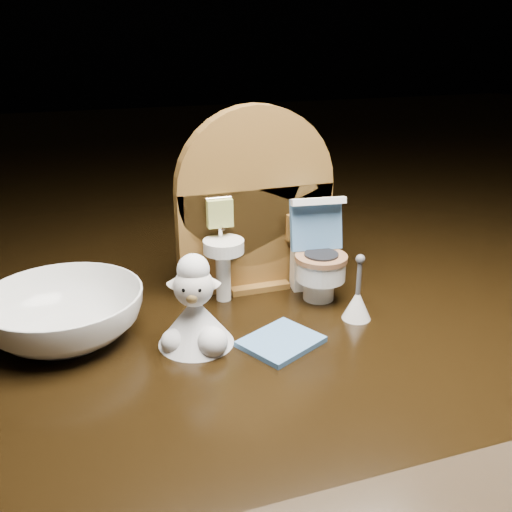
# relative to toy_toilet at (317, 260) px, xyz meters

# --- Properties ---
(backdrop_panel) EXTENTS (0.13, 0.05, 0.15)m
(backdrop_panel) POSITION_rel_toy_toilet_xyz_m (-0.04, 0.03, 0.04)
(backdrop_panel) COLOR brown
(backdrop_panel) RESTS_ON ground
(toy_toilet) EXTENTS (0.04, 0.06, 0.08)m
(toy_toilet) POSITION_rel_toy_toilet_xyz_m (0.00, 0.00, 0.00)
(toy_toilet) COLOR white
(toy_toilet) RESTS_ON ground
(bath_mat) EXTENTS (0.06, 0.06, 0.00)m
(bath_mat) POSITION_rel_toy_toilet_xyz_m (-0.06, -0.07, -0.03)
(bath_mat) COLOR #4B79AD
(bath_mat) RESTS_ON ground
(toilet_brush) EXTENTS (0.02, 0.02, 0.05)m
(toilet_brush) POSITION_rel_toy_toilet_xyz_m (0.01, -0.05, -0.02)
(toilet_brush) COLOR white
(toilet_brush) RESTS_ON ground
(plush_lamb) EXTENTS (0.05, 0.05, 0.07)m
(plush_lamb) POSITION_rel_toy_toilet_xyz_m (-0.11, -0.05, -0.01)
(plush_lamb) COLOR silver
(plush_lamb) RESTS_ON ground
(ceramic_bowl) EXTENTS (0.11, 0.11, 0.03)m
(ceramic_bowl) POSITION_rel_toy_toilet_xyz_m (-0.20, -0.01, -0.01)
(ceramic_bowl) COLOR white
(ceramic_bowl) RESTS_ON ground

